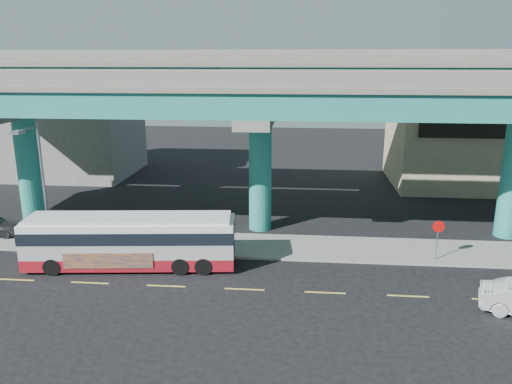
{
  "coord_description": "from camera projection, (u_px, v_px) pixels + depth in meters",
  "views": [
    {
      "loc": [
        2.68,
        -22.92,
        11.16
      ],
      "look_at": [
        0.18,
        4.0,
        3.89
      ],
      "focal_mm": 35.0,
      "sensor_mm": 36.0,
      "label": 1
    }
  ],
  "objects": [
    {
      "name": "transit_bus",
      "position": [
        131.0,
        239.0,
        27.19
      ],
      "size": [
        11.57,
        3.61,
        2.92
      ],
      "rotation": [
        0.0,
        0.0,
        0.1
      ],
      "color": "maroon",
      "rests_on": "ground"
    },
    {
      "name": "stop_sign",
      "position": [
        438.0,
        232.0,
        27.81
      ],
      "size": [
        0.69,
        0.09,
        2.31
      ],
      "rotation": [
        0.0,
        0.0,
        -0.43
      ],
      "color": "gray",
      "rests_on": "sidewalk"
    },
    {
      "name": "ground",
      "position": [
        245.0,
        287.0,
        25.18
      ],
      "size": [
        120.0,
        120.0,
        0.0
      ],
      "primitive_type": "plane",
      "color": "black",
      "rests_on": "ground"
    },
    {
      "name": "building_concrete",
      "position": [
        70.0,
        128.0,
        48.87
      ],
      "size": [
        12.0,
        10.0,
        9.0
      ],
      "primitive_type": "cube",
      "color": "gray",
      "rests_on": "ground"
    },
    {
      "name": "viaduct",
      "position": [
        261.0,
        91.0,
        31.56
      ],
      "size": [
        52.0,
        12.4,
        11.7
      ],
      "color": "#228177",
      "rests_on": "ground"
    },
    {
      "name": "lane_markings",
      "position": [
        244.0,
        289.0,
        24.89
      ],
      "size": [
        58.0,
        0.12,
        0.01
      ],
      "color": "#D8C64C",
      "rests_on": "ground"
    },
    {
      "name": "building_beige",
      "position": [
        473.0,
        146.0,
        44.76
      ],
      "size": [
        14.0,
        10.23,
        7.0
      ],
      "color": "tan",
      "rests_on": "ground"
    },
    {
      "name": "street_lamp",
      "position": [
        37.0,
        170.0,
        28.28
      ],
      "size": [
        0.5,
        2.46,
        7.49
      ],
      "color": "gray",
      "rests_on": "sidewalk"
    },
    {
      "name": "sidewalk",
      "position": [
        255.0,
        246.0,
        30.45
      ],
      "size": [
        70.0,
        4.0,
        0.15
      ],
      "primitive_type": "cube",
      "color": "gray",
      "rests_on": "ground"
    }
  ]
}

